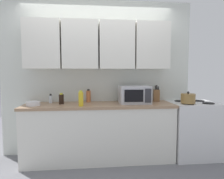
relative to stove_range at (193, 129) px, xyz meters
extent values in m
cube|color=silver|center=(-1.55, 0.35, 0.85)|extent=(3.20, 0.06, 2.60)
cube|color=white|center=(-2.42, 0.16, 1.37)|extent=(0.55, 0.33, 0.75)
cube|color=white|center=(-1.84, 0.16, 1.37)|extent=(0.55, 0.33, 0.75)
cube|color=white|center=(-1.26, 0.16, 1.37)|extent=(0.55, 0.33, 0.75)
cube|color=white|center=(-0.69, 0.16, 1.37)|extent=(0.55, 0.33, 0.75)
cube|color=white|center=(-1.55, 0.02, -0.02)|extent=(2.30, 0.60, 0.86)
cube|color=#9E7A5B|center=(-1.55, 0.02, 0.43)|extent=(2.33, 0.63, 0.04)
cube|color=silver|center=(0.00, 0.00, 0.00)|extent=(0.76, 0.64, 0.90)
cylinder|color=black|center=(-0.17, -0.14, 0.45)|extent=(0.18, 0.18, 0.01)
cylinder|color=black|center=(0.17, -0.14, 0.45)|extent=(0.18, 0.18, 0.01)
cylinder|color=black|center=(-0.17, 0.14, 0.45)|extent=(0.18, 0.18, 0.01)
cylinder|color=black|center=(0.17, 0.14, 0.45)|extent=(0.18, 0.18, 0.01)
cylinder|color=olive|center=(-0.17, -0.14, 0.54)|extent=(0.22, 0.22, 0.15)
sphere|color=black|center=(-0.17, -0.14, 0.63)|extent=(0.04, 0.04, 0.04)
cube|color=#B7B7BC|center=(-0.99, 0.03, 0.59)|extent=(0.48, 0.36, 0.28)
cube|color=black|center=(-1.03, -0.15, 0.59)|extent=(0.29, 0.01, 0.18)
cube|color=#2D2D33|center=(-0.81, -0.15, 0.59)|extent=(0.10, 0.01, 0.21)
cube|color=brown|center=(-0.57, 0.19, 0.55)|extent=(0.13, 0.14, 0.20)
cylinder|color=black|center=(-0.59, 0.18, 0.68)|extent=(0.02, 0.02, 0.07)
cylinder|color=black|center=(-0.57, 0.18, 0.69)|extent=(0.02, 0.02, 0.08)
cylinder|color=black|center=(-0.54, 0.18, 0.68)|extent=(0.02, 0.02, 0.06)
cylinder|color=#BC6638|center=(-1.72, 0.21, 0.54)|extent=(0.07, 0.07, 0.19)
cylinder|color=black|center=(-1.72, 0.21, 0.65)|extent=(0.04, 0.04, 0.02)
cylinder|color=silver|center=(-2.33, 0.19, 0.51)|extent=(0.05, 0.05, 0.12)
cylinder|color=black|center=(-2.33, 0.19, 0.58)|extent=(0.03, 0.03, 0.03)
cylinder|color=black|center=(-2.14, 0.06, 0.52)|extent=(0.08, 0.08, 0.15)
cylinder|color=yellow|center=(-2.14, 0.06, 0.61)|extent=(0.05, 0.05, 0.02)
cylinder|color=gold|center=(-1.83, -0.17, 0.55)|extent=(0.07, 0.07, 0.20)
cylinder|color=yellow|center=(-1.83, -0.17, 0.66)|extent=(0.05, 0.05, 0.03)
cylinder|color=silver|center=(-2.54, -0.05, 0.48)|extent=(0.20, 0.20, 0.06)
camera|label=1|loc=(-1.67, -3.07, 0.93)|focal=31.77mm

